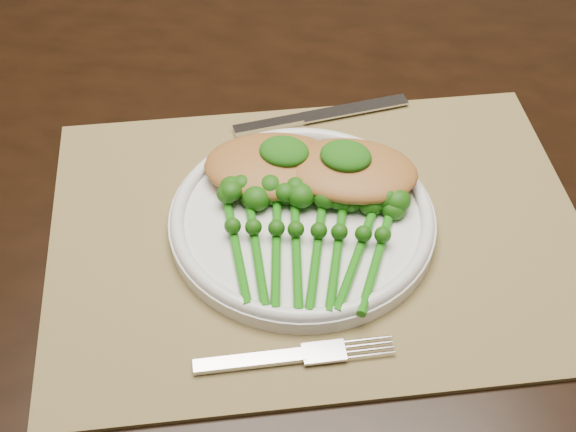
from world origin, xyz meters
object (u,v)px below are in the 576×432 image
(placemat, at_px, (318,232))
(broccolini_bundle, at_px, (306,253))
(dining_table, at_px, (281,309))
(dinner_plate, at_px, (302,218))
(chicken_fillet_left, at_px, (274,165))

(placemat, xyz_separation_m, broccolini_bundle, (0.00, -0.05, 0.02))
(dining_table, xyz_separation_m, dinner_plate, (0.08, -0.17, 0.39))
(dining_table, bearing_deg, chicken_fillet_left, -82.41)
(chicken_fillet_left, bearing_deg, dinner_plate, -63.61)
(dining_table, height_order, broccolini_bundle, broccolini_bundle)
(dining_table, height_order, chicken_fillet_left, chicken_fillet_left)
(placemat, distance_m, broccolini_bundle, 0.05)
(chicken_fillet_left, height_order, broccolini_bundle, chicken_fillet_left)
(placemat, distance_m, chicken_fillet_left, 0.08)
(placemat, xyz_separation_m, chicken_fillet_left, (-0.06, 0.04, 0.03))
(dinner_plate, height_order, broccolini_bundle, broccolini_bundle)
(broccolini_bundle, bearing_deg, chicken_fillet_left, 110.78)
(placemat, bearing_deg, broccolini_bundle, -112.18)
(broccolini_bundle, bearing_deg, dining_table, 101.00)
(dinner_plate, xyz_separation_m, chicken_fillet_left, (-0.04, 0.04, 0.02))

